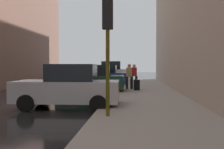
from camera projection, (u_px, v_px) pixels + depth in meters
The scene contains 11 objects.
ground_plane at pixel (12, 105), 10.94m from camera, with size 120.00×120.00×0.00m, color black.
sidewalk at pixel (150, 105), 10.42m from camera, with size 4.00×40.00×0.15m, color gray.
parked_silver_sedan at pixel (68, 87), 10.19m from camera, with size 4.26×2.17×1.79m.
parked_dark_green_sedan at pixel (92, 80), 15.92m from camera, with size 4.24×2.14×1.79m.
parked_blue_sedan at pixel (104, 76), 22.32m from camera, with size 4.20×2.07×1.79m.
parked_white_van at pixel (110, 72), 27.96m from camera, with size 4.64×2.14×2.25m.
fire_hydrant at pixel (120, 85), 15.78m from camera, with size 0.42×0.22×0.70m.
traffic_light at pixel (108, 32), 7.71m from camera, with size 0.32×0.32×3.60m.
pedestrian_in_tan_coat at pixel (129, 75), 16.96m from camera, with size 0.50×0.41×1.71m.
pedestrian_in_red_jacket at pixel (134, 75), 17.81m from camera, with size 0.52×0.44×1.71m.
rolling_suitcase at pixel (137, 85), 16.25m from camera, with size 0.40×0.58×1.04m.
Camera 1 is at (5.30, -10.47, 1.71)m, focal length 40.00 mm.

